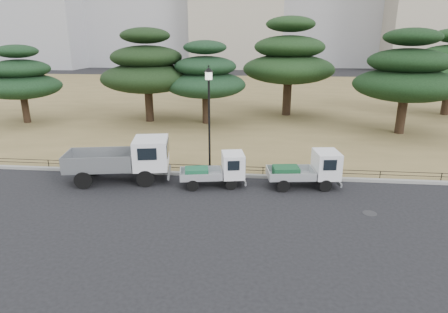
# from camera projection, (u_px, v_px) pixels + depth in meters

# --- Properties ---
(ground) EXTENTS (220.00, 220.00, 0.00)m
(ground) POSITION_uv_depth(u_px,v_px,m) (220.00, 196.00, 17.50)
(ground) COLOR black
(lawn) EXTENTS (120.00, 56.00, 0.15)m
(lawn) POSITION_uv_depth(u_px,v_px,m) (248.00, 97.00, 46.51)
(lawn) COLOR olive
(lawn) RESTS_ON ground
(curb) EXTENTS (120.00, 0.25, 0.16)m
(curb) POSITION_uv_depth(u_px,v_px,m) (225.00, 175.00, 19.94)
(curb) COLOR gray
(curb) RESTS_ON ground
(truck_large) EXTENTS (5.36, 2.91, 2.21)m
(truck_large) POSITION_uv_depth(u_px,v_px,m) (124.00, 158.00, 19.00)
(truck_large) COLOR black
(truck_large) RESTS_ON ground
(truck_kei_front) EXTENTS (3.34, 1.90, 1.66)m
(truck_kei_front) POSITION_uv_depth(u_px,v_px,m) (217.00, 170.00, 18.48)
(truck_kei_front) COLOR black
(truck_kei_front) RESTS_ON ground
(truck_kei_rear) EXTENTS (3.60, 1.90, 1.80)m
(truck_kei_rear) POSITION_uv_depth(u_px,v_px,m) (309.00, 169.00, 18.34)
(truck_kei_rear) COLOR black
(truck_kei_rear) RESTS_ON ground
(street_lamp) EXTENTS (0.49, 0.49, 5.52)m
(street_lamp) POSITION_uv_depth(u_px,v_px,m) (209.00, 103.00, 19.17)
(street_lamp) COLOR black
(street_lamp) RESTS_ON lawn
(pipe_fence) EXTENTS (38.00, 0.04, 0.40)m
(pipe_fence) POSITION_uv_depth(u_px,v_px,m) (225.00, 168.00, 19.97)
(pipe_fence) COLOR black
(pipe_fence) RESTS_ON lawn
(tarp_pile) EXTENTS (1.66, 1.34, 1.00)m
(tarp_pile) POSITION_uv_depth(u_px,v_px,m) (96.00, 160.00, 20.94)
(tarp_pile) COLOR navy
(tarp_pile) RESTS_ON lawn
(manhole) EXTENTS (0.60, 0.60, 0.01)m
(manhole) POSITION_uv_depth(u_px,v_px,m) (370.00, 213.00, 15.72)
(manhole) COLOR #2D2D30
(manhole) RESTS_ON ground
(pine_west_far) EXTENTS (6.38, 6.38, 6.45)m
(pine_west_far) POSITION_uv_depth(u_px,v_px,m) (21.00, 79.00, 31.07)
(pine_west_far) COLOR black
(pine_west_far) RESTS_ON lawn
(pine_west_near) EXTENTS (7.79, 7.79, 7.79)m
(pine_west_near) POSITION_uv_depth(u_px,v_px,m) (147.00, 68.00, 31.42)
(pine_west_near) COLOR black
(pine_west_near) RESTS_ON lawn
(pine_center_left) EXTENTS (6.68, 6.68, 6.79)m
(pine_center_left) POSITION_uv_depth(u_px,v_px,m) (205.00, 76.00, 30.78)
(pine_center_left) COLOR black
(pine_center_left) RESTS_ON lawn
(pine_center_right) EXTENTS (8.32, 8.32, 8.83)m
(pine_center_right) POSITION_uv_depth(u_px,v_px,m) (289.00, 59.00, 33.93)
(pine_center_right) COLOR black
(pine_center_right) RESTS_ON lawn
(pine_east_near) EXTENTS (7.56, 7.56, 7.64)m
(pine_east_near) POSITION_uv_depth(u_px,v_px,m) (407.00, 74.00, 27.22)
(pine_east_near) COLOR black
(pine_east_near) RESTS_ON lawn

